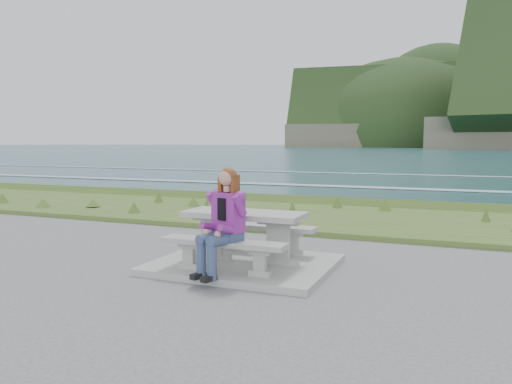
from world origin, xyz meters
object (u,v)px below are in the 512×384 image
(picnic_table, at_px, (244,223))
(bench_landward, at_px, (223,247))
(bench_seaward, at_px, (262,231))
(seated_woman, at_px, (220,236))

(picnic_table, relative_size, bench_landward, 1.00)
(bench_landward, relative_size, bench_seaward, 1.00)
(picnic_table, distance_m, bench_landward, 0.74)
(picnic_table, bearing_deg, bench_seaward, 90.00)
(bench_landward, distance_m, seated_woman, 0.22)
(bench_landward, relative_size, seated_woman, 1.25)
(picnic_table, distance_m, seated_woman, 0.83)
(bench_landward, bearing_deg, seated_woman, -81.29)
(bench_seaward, xyz_separation_m, seated_woman, (0.02, -1.53, 0.18))
(picnic_table, height_order, seated_woman, seated_woman)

